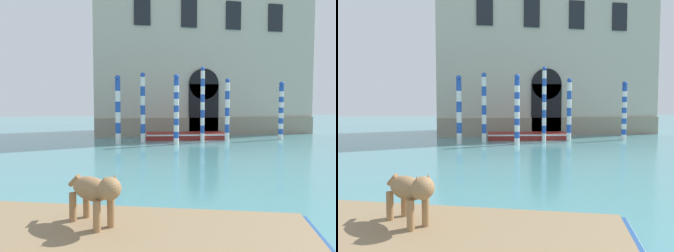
# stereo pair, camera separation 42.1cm
# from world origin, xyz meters

# --- Properties ---
(boat_foreground) EXTENTS (6.59, 4.01, 0.53)m
(boat_foreground) POSITION_xyz_m (-3.78, 5.61, 0.28)
(boat_foreground) COLOR #234C8C
(boat_foreground) RESTS_ON ground_plane
(dog_on_deck) EXTENTS (0.67, 0.85, 0.67)m
(dog_on_deck) POSITION_xyz_m (-3.35, 5.63, 0.97)
(dog_on_deck) COLOR #997047
(dog_on_deck) RESTS_ON boat_foreground
(boat_moored_near_palazzo) EXTENTS (4.84, 2.29, 0.36)m
(boat_moored_near_palazzo) POSITION_xyz_m (1.54, 20.12, 0.19)
(boat_moored_near_palazzo) COLOR maroon
(boat_moored_near_palazzo) RESTS_ON ground_plane
(mooring_pole_0) EXTENTS (0.27, 0.27, 3.54)m
(mooring_pole_0) POSITION_xyz_m (0.39, 17.59, 1.79)
(mooring_pole_0) COLOR white
(mooring_pole_0) RESTS_ON ground_plane
(mooring_pole_1) EXTENTS (0.26, 0.26, 3.69)m
(mooring_pole_1) POSITION_xyz_m (-1.15, 18.77, 1.87)
(mooring_pole_1) COLOR white
(mooring_pole_1) RESTS_ON ground_plane
(mooring_pole_2) EXTENTS (0.24, 0.24, 4.08)m
(mooring_pole_2) POSITION_xyz_m (2.18, 18.93, 2.06)
(mooring_pole_2) COLOR white
(mooring_pole_2) RESTS_ON ground_plane
(mooring_pole_3) EXTENTS (0.28, 0.28, 3.33)m
(mooring_pole_3) POSITION_xyz_m (6.83, 18.76, 1.69)
(mooring_pole_3) COLOR white
(mooring_pole_3) RESTS_ON ground_plane
(mooring_pole_4) EXTENTS (0.28, 0.28, 3.51)m
(mooring_pole_4) POSITION_xyz_m (-2.46, 18.49, 1.78)
(mooring_pole_4) COLOR white
(mooring_pole_4) RESTS_ON ground_plane
(mooring_pole_5) EXTENTS (0.26, 0.26, 3.46)m
(mooring_pole_5) POSITION_xyz_m (3.53, 18.68, 1.75)
(mooring_pole_5) COLOR white
(mooring_pole_5) RESTS_ON ground_plane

